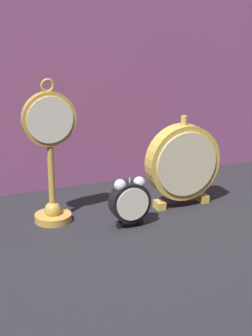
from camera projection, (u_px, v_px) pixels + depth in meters
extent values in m
plane|color=#232328|center=(141.00, 230.00, 1.19)|extent=(4.00, 4.00, 0.00)
cube|color=#8E4C7F|center=(87.00, 62.00, 1.38)|extent=(1.77, 0.01, 0.63)
cylinder|color=gold|center=(53.00, 217.00, 1.23)|extent=(0.08, 0.08, 0.02)
sphere|color=gold|center=(53.00, 210.00, 1.23)|extent=(0.04, 0.04, 0.04)
cylinder|color=gold|center=(52.00, 182.00, 1.21)|extent=(0.01, 0.01, 0.15)
cylinder|color=gold|center=(49.00, 119.00, 1.17)|extent=(0.12, 0.02, 0.12)
cylinder|color=silver|center=(50.00, 120.00, 1.16)|extent=(0.10, 0.00, 0.10)
torus|color=gold|center=(47.00, 86.00, 1.14)|extent=(0.03, 0.01, 0.03)
cube|color=black|center=(119.00, 225.00, 1.20)|extent=(0.01, 0.01, 0.01)
cube|color=black|center=(140.00, 222.00, 1.22)|extent=(0.01, 0.01, 0.01)
cylinder|color=black|center=(130.00, 202.00, 1.19)|extent=(0.09, 0.03, 0.09)
cylinder|color=silver|center=(133.00, 204.00, 1.18)|extent=(0.07, 0.00, 0.07)
sphere|color=silver|center=(120.00, 185.00, 1.17)|extent=(0.03, 0.03, 0.03)
sphere|color=silver|center=(139.00, 183.00, 1.19)|extent=(0.03, 0.03, 0.03)
cylinder|color=silver|center=(130.00, 182.00, 1.18)|extent=(0.00, 0.00, 0.02)
cube|color=gold|center=(159.00, 205.00, 1.30)|extent=(0.02, 0.03, 0.02)
cube|color=gold|center=(203.00, 198.00, 1.35)|extent=(0.02, 0.03, 0.02)
cylinder|color=gold|center=(183.00, 162.00, 1.29)|extent=(0.18, 0.04, 0.18)
cylinder|color=beige|center=(187.00, 164.00, 1.28)|extent=(0.15, 0.00, 0.15)
cylinder|color=gold|center=(184.00, 120.00, 1.26)|extent=(0.01, 0.01, 0.02)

